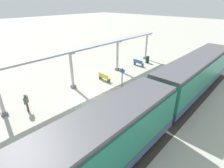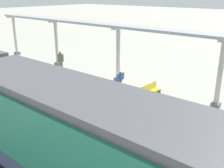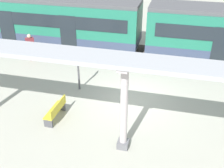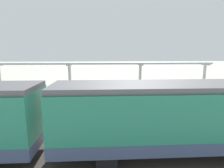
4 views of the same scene
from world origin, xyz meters
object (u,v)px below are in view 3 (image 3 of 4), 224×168
at_px(train_near_carriage, 45,20).
at_px(platform_info_sign, 78,67).
at_px(passenger_waiting_near_edge, 30,44).
at_px(bench_near_end, 56,110).
at_px(canopy_pillar_third, 124,108).

height_order(train_near_carriage, platform_info_sign, train_near_carriage).
distance_m(platform_info_sign, passenger_waiting_near_edge, 4.97).
xyz_separation_m(bench_near_end, platform_info_sign, (-2.69, 0.14, 0.89)).
height_order(train_near_carriage, bench_near_end, train_near_carriage).
distance_m(canopy_pillar_third, platform_info_sign, 5.00).
bearing_deg(platform_info_sign, passenger_waiting_near_edge, -122.43).
height_order(bench_near_end, passenger_waiting_near_edge, passenger_waiting_near_edge).
xyz_separation_m(canopy_pillar_third, platform_info_sign, (-3.80, -3.20, -0.58)).
relative_size(bench_near_end, platform_info_sign, 0.69).
relative_size(train_near_carriage, bench_near_end, 8.85).
relative_size(platform_info_sign, passenger_waiting_near_edge, 1.23).
xyz_separation_m(platform_info_sign, passenger_waiting_near_edge, (-2.66, -4.19, -0.21)).
relative_size(bench_near_end, passenger_waiting_near_edge, 0.85).
relative_size(canopy_pillar_third, platform_info_sign, 1.71).
height_order(canopy_pillar_third, platform_info_sign, canopy_pillar_third).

